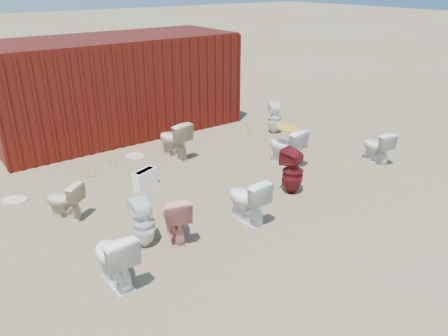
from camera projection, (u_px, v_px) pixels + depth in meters
ground at (244, 208)px, 7.68m from camera, size 100.00×100.00×0.00m
shipping_container at (116, 86)px, 11.03m from camera, size 6.00×2.40×2.40m
toilet_front_a at (114, 257)px, 5.65m from camera, size 0.46×0.79×0.79m
toilet_front_pink at (175, 216)px, 6.67m from camera, size 0.63×0.83×0.75m
toilet_front_c at (247, 200)px, 7.13m from camera, size 0.47×0.79×0.78m
toilet_front_maroon at (293, 171)px, 8.06m from camera, size 0.45×0.46×0.86m
toilet_front_e at (377, 147)px, 9.43m from camera, size 0.52×0.76×0.72m
toilet_back_a at (143, 223)px, 6.46m from camera, size 0.38×0.39×0.77m
toilet_back_beige_left at (64, 200)px, 7.23m from camera, size 0.68×0.73×0.65m
toilet_back_beige_right at (174, 139)px, 9.66m from camera, size 0.59×0.89×0.84m
toilet_back_yellowlid at (286, 147)px, 9.26m from camera, size 0.56×0.87×0.83m
toilet_back_e at (275, 118)px, 11.21m from camera, size 0.50×0.51×0.80m
yellow_lid at (287, 128)px, 9.09m from camera, size 0.42×0.53×0.02m
loose_tank at (145, 179)px, 8.37m from camera, size 0.54×0.36×0.35m
loose_lid_near at (135, 156)px, 9.85m from camera, size 0.48×0.57×0.02m
loose_lid_far at (15, 200)px, 7.92m from camera, size 0.59×0.58×0.02m
weed_clump_a at (87, 174)px, 8.61m from camera, size 0.36×0.36×0.33m
weed_clump_b at (179, 146)px, 10.04m from camera, size 0.32×0.32×0.32m
weed_clump_c at (246, 129)px, 11.20m from camera, size 0.36×0.36×0.28m
weed_clump_d at (114, 160)px, 9.37m from camera, size 0.30×0.30×0.23m
weed_clump_e at (192, 134)px, 10.82m from camera, size 0.34×0.34×0.29m
weed_clump_f at (345, 162)px, 9.25m from camera, size 0.28×0.28×0.25m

